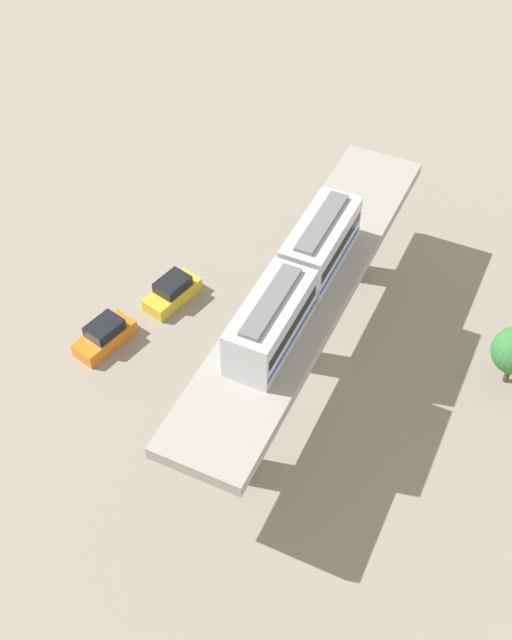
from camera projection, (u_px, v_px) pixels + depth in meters
ground_plane at (302, 360)px, 51.89m from camera, size 120.00×120.00×0.00m
viaduct at (305, 303)px, 48.01m from camera, size 5.20×28.00×6.99m
train at (297, 281)px, 44.68m from camera, size 2.64×13.55×3.24m
parked_car_orange at (105, 336)px, 52.35m from camera, size 2.73×4.50×1.76m
parked_car_yellow at (172, 292)px, 55.11m from camera, size 2.72×4.50×1.76m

